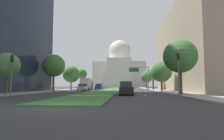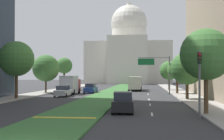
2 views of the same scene
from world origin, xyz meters
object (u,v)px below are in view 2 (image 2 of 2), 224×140
object	(u,v)px
capitol_building	(129,54)
street_tree_right_distant	(169,71)
street_tree_left_mid	(16,59)
traffic_light_near_right	(199,75)
street_tree_right_mid	(187,69)
overhead_guide_sign	(158,67)
street_tree_left_far	(46,68)
street_tree_left_distant	(64,66)
sedan_distant	(91,89)
street_tree_right_near	(206,55)
street_tree_right_far	(177,70)
sedan_midblock	(63,91)
sedan_lead_stopped	(123,103)
box_truck_delivery	(70,84)
city_bus	(135,82)

from	to	relation	value
capitol_building	street_tree_right_distant	size ratio (longest dim) A/B	5.10
capitol_building	street_tree_left_mid	world-z (taller)	capitol_building
traffic_light_near_right	street_tree_right_mid	distance (m)	19.01
overhead_guide_sign	street_tree_left_far	bearing A→B (deg)	176.72
street_tree_left_far	street_tree_right_distant	distance (m)	26.33
overhead_guide_sign	street_tree_right_distant	bearing A→B (deg)	77.49
traffic_light_near_right	street_tree_left_distant	world-z (taller)	street_tree_left_distant
street_tree_left_mid	street_tree_right_distant	distance (m)	35.11
street_tree_left_far	sedan_distant	distance (m)	8.93
overhead_guide_sign	street_tree_left_far	world-z (taller)	street_tree_left_far
overhead_guide_sign	street_tree_right_near	size ratio (longest dim) A/B	0.90
street_tree_right_mid	street_tree_left_far	distance (m)	26.72
overhead_guide_sign	street_tree_left_distant	distance (m)	23.85
traffic_light_near_right	street_tree_right_far	world-z (taller)	street_tree_right_far
street_tree_right_near	street_tree_right_distant	size ratio (longest dim) A/B	1.14
street_tree_left_far	sedan_distant	size ratio (longest dim) A/B	1.55
sedan_midblock	sedan_lead_stopped	bearing A→B (deg)	-61.57
box_truck_delivery	street_tree_right_distant	bearing A→B (deg)	38.49
street_tree_left_distant	box_truck_delivery	size ratio (longest dim) A/B	1.12
capitol_building	sedan_distant	bearing A→B (deg)	-93.28
street_tree_right_far	sedan_distant	size ratio (longest dim) A/B	1.33
street_tree_right_distant	sedan_distant	bearing A→B (deg)	-143.60
capitol_building	street_tree_right_far	bearing A→B (deg)	-80.47
overhead_guide_sign	street_tree_left_mid	size ratio (longest dim) A/B	0.81
box_truck_delivery	city_bus	distance (m)	17.33
capitol_building	city_bus	size ratio (longest dim) A/B	2.93
street_tree_left_far	city_bus	xyz separation A→B (m)	(15.88, 11.64, -2.78)
street_tree_right_distant	sedan_lead_stopped	bearing A→B (deg)	-100.19
capitol_building	street_tree_left_far	distance (m)	70.00
street_tree_right_far	sedan_lead_stopped	distance (m)	28.32
sedan_lead_stopped	street_tree_right_mid	bearing A→B (deg)	62.79
street_tree_left_far	box_truck_delivery	bearing A→B (deg)	-20.05
street_tree_left_mid	street_tree_right_mid	xyz separation A→B (m)	(23.14, 1.29, -1.34)
street_tree_left_distant	city_bus	size ratio (longest dim) A/B	0.65
street_tree_right_near	box_truck_delivery	xyz separation A→B (m)	(-17.93, 27.09, -3.36)
street_tree_left_distant	street_tree_left_mid	bearing A→B (deg)	-89.86
capitol_building	overhead_guide_sign	world-z (taller)	capitol_building
street_tree_left_mid	city_bus	bearing A→B (deg)	58.82
sedan_midblock	city_bus	world-z (taller)	city_bus
overhead_guide_sign	sedan_distant	distance (m)	12.93
capitol_building	overhead_guide_sign	bearing A→B (deg)	-83.28
street_tree_left_distant	street_tree_right_distant	world-z (taller)	street_tree_left_distant
capitol_building	traffic_light_near_right	bearing A→B (deg)	-84.28
street_tree_left_mid	sedan_distant	size ratio (longest dim) A/B	1.77
sedan_midblock	city_bus	size ratio (longest dim) A/B	0.42
capitol_building	street_tree_left_distant	bearing A→B (deg)	-101.56
street_tree_left_distant	overhead_guide_sign	bearing A→B (deg)	-33.95
overhead_guide_sign	sedan_distant	xyz separation A→B (m)	(-12.07, 2.63, -3.83)
street_tree_right_near	sedan_distant	bearing A→B (deg)	116.13
street_tree_right_near	box_truck_delivery	world-z (taller)	street_tree_right_near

